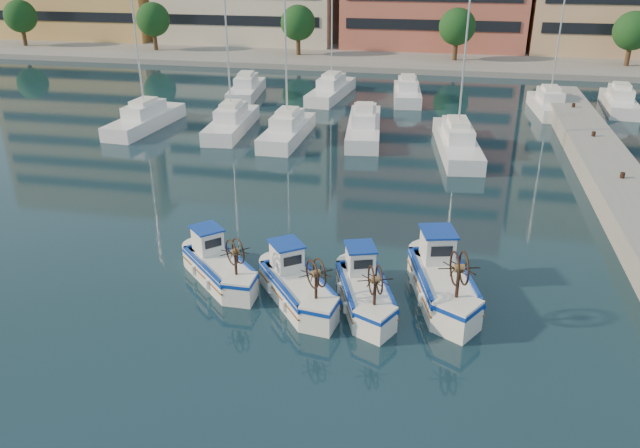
# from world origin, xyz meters

# --- Properties ---
(ground) EXTENTS (300.00, 300.00, 0.00)m
(ground) POSITION_xyz_m (0.00, 0.00, 0.00)
(ground) COLOR #18303E
(ground) RESTS_ON ground
(yacht_marina) EXTENTS (38.18, 23.70, 11.50)m
(yacht_marina) POSITION_xyz_m (-2.73, 27.78, 0.53)
(yacht_marina) COLOR white
(yacht_marina) RESTS_ON ground
(fishing_boat_a) EXTENTS (3.79, 3.79, 2.46)m
(fishing_boat_a) POSITION_xyz_m (-4.72, 1.41, 0.68)
(fishing_boat_a) COLOR white
(fishing_boat_a) RESTS_ON ground
(fishing_boat_b) EXTENTS (3.66, 4.10, 2.54)m
(fishing_boat_b) POSITION_xyz_m (-1.26, 0.47, 0.70)
(fishing_boat_b) COLOR white
(fishing_boat_b) RESTS_ON ground
(fishing_boat_c) EXTENTS (2.79, 4.14, 2.50)m
(fishing_boat_c) POSITION_xyz_m (1.28, 0.71, 0.69)
(fishing_boat_c) COLOR white
(fishing_boat_c) RESTS_ON ground
(fishing_boat_d) EXTENTS (2.98, 4.82, 2.92)m
(fishing_boat_d) POSITION_xyz_m (4.08, 1.83, 0.80)
(fishing_boat_d) COLOR white
(fishing_boat_d) RESTS_ON ground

